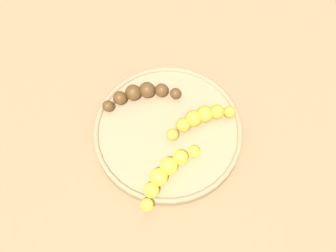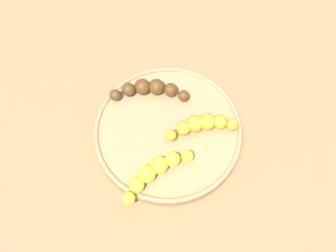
{
  "view_description": "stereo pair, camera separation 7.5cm",
  "coord_description": "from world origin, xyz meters",
  "px_view_note": "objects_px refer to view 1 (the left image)",
  "views": [
    {
      "loc": [
        -0.16,
        -0.3,
        0.76
      ],
      "look_at": [
        0.0,
        0.0,
        0.04
      ],
      "focal_mm": 46.58,
      "sensor_mm": 36.0,
      "label": 1
    },
    {
      "loc": [
        -0.09,
        -0.33,
        0.76
      ],
      "look_at": [
        0.0,
        0.0,
        0.04
      ],
      "focal_mm": 46.58,
      "sensor_mm": 36.0,
      "label": 2
    }
  ],
  "objects_px": {
    "fruit_bowl": "(168,132)",
    "banana_yellow": "(166,173)",
    "banana_spotted": "(200,118)",
    "banana_overripe": "(141,94)"
  },
  "relations": [
    {
      "from": "fruit_bowl",
      "to": "banana_yellow",
      "type": "relative_size",
      "value": 2.0
    },
    {
      "from": "fruit_bowl",
      "to": "banana_spotted",
      "type": "distance_m",
      "value": 0.07
    },
    {
      "from": "banana_spotted",
      "to": "banana_overripe",
      "type": "bearing_deg",
      "value": 41.45
    },
    {
      "from": "banana_overripe",
      "to": "banana_yellow",
      "type": "distance_m",
      "value": 0.17
    },
    {
      "from": "banana_overripe",
      "to": "fruit_bowl",
      "type": "bearing_deg",
      "value": -155.32
    },
    {
      "from": "fruit_bowl",
      "to": "banana_yellow",
      "type": "bearing_deg",
      "value": -119.78
    },
    {
      "from": "banana_yellow",
      "to": "fruit_bowl",
      "type": "bearing_deg",
      "value": -52.45
    },
    {
      "from": "banana_yellow",
      "to": "banana_spotted",
      "type": "relative_size",
      "value": 1.04
    },
    {
      "from": "banana_spotted",
      "to": "banana_yellow",
      "type": "bearing_deg",
      "value": 126.15
    },
    {
      "from": "banana_overripe",
      "to": "banana_yellow",
      "type": "relative_size",
      "value": 1.05
    }
  ]
}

